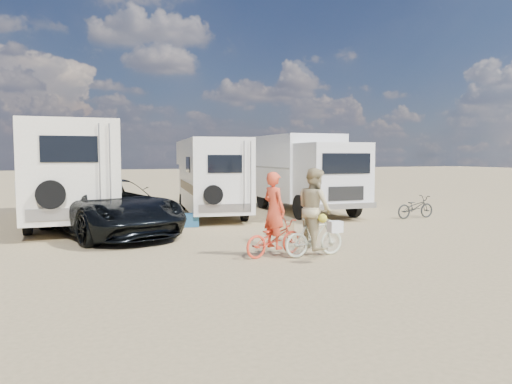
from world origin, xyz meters
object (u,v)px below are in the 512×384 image
object	(u,v)px
dark_suv	(107,207)
rider_man	(274,218)
rider_woman	(314,216)
cooler	(190,220)
crate	(284,228)
rv_left	(70,174)
box_truck	(305,174)
bike_parked	(415,207)
bike_woman	(314,237)
bike_man	(274,238)
rv_main	(210,178)

from	to	relation	value
dark_suv	rider_man	bearing A→B (deg)	-71.70
rider_woman	rider_man	bearing A→B (deg)	62.49
dark_suv	rider_man	distance (m)	5.66
cooler	crate	world-z (taller)	cooler
rv_left	rider_man	xyz separation A→B (m)	(4.40, -7.62, -0.78)
box_truck	bike_parked	size ratio (longest dim) A/B	4.17
bike_woman	rider_man	world-z (taller)	rider_man
bike_man	rv_left	bearing A→B (deg)	12.57
cooler	crate	distance (m)	3.36
bike_man	bike_parked	bearing A→B (deg)	-76.93
bike_woman	rider_woman	bearing A→B (deg)	-0.00
bike_man	rider_man	distance (m)	0.46
rv_main	cooler	size ratio (longest dim) A/B	11.78
bike_man	rider_man	bearing A→B (deg)	162.56
rv_left	bike_parked	world-z (taller)	rv_left
rider_man	bike_woman	bearing A→B (deg)	-131.35
rv_main	dark_suv	distance (m)	5.22
crate	box_truck	bearing A→B (deg)	57.78
rv_left	dark_suv	bearing A→B (deg)	-72.41
crate	cooler	bearing A→B (deg)	131.21
rv_main	cooler	world-z (taller)	rv_main
box_truck	dark_suv	distance (m)	8.40
bike_man	cooler	distance (m)	5.26
crate	rider_woman	bearing A→B (deg)	-100.79
rider_man	cooler	distance (m)	5.30
bike_woman	cooler	bearing A→B (deg)	12.76
bike_man	crate	xyz separation A→B (m)	(1.42, 2.67, -0.23)
dark_suv	box_truck	bearing A→B (deg)	1.96
rider_man	bike_parked	size ratio (longest dim) A/B	1.11
rv_main	cooler	xyz separation A→B (m)	(-1.41, -2.62, -1.23)
dark_suv	bike_man	distance (m)	5.68
bike_woman	rv_left	bearing A→B (deg)	29.66
bike_man	cooler	world-z (taller)	bike_man
rv_main	dark_suv	world-z (taller)	rv_main
rv_main	bike_parked	xyz separation A→B (m)	(6.81, -3.44, -1.03)
bike_parked	box_truck	bearing A→B (deg)	40.93
box_truck	rider_woman	bearing A→B (deg)	-113.49
rider_man	dark_suv	bearing A→B (deg)	19.41
bike_man	dark_suv	bearing A→B (deg)	19.41
rv_left	cooler	size ratio (longest dim) A/B	15.15
rider_woman	box_truck	bearing A→B (deg)	-28.28
rv_left	box_truck	distance (m)	8.85
bike_woman	bike_parked	distance (m)	8.12
rider_man	cooler	world-z (taller)	rider_man
rv_main	rider_man	xyz separation A→B (m)	(-0.61, -7.82, -0.57)
dark_suv	bike_man	size ratio (longest dim) A/B	3.67
rv_left	rider_man	size ratio (longest dim) A/B	4.59
bike_man	crate	distance (m)	3.03
rv_left	rider_woman	world-z (taller)	rv_left
rider_man	bike_parked	xyz separation A→B (m)	(7.43, 4.38, -0.46)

